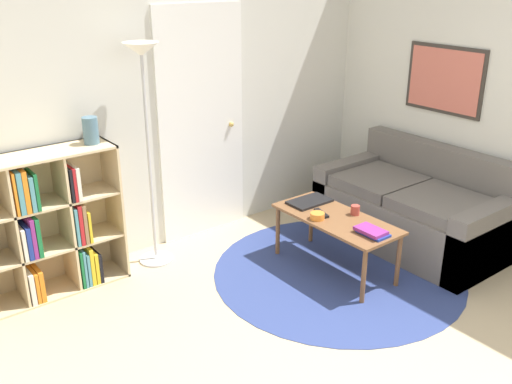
{
  "coord_description": "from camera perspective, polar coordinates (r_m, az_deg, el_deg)",
  "views": [
    {
      "loc": [
        -2.29,
        -1.36,
        2.3
      ],
      "look_at": [
        -0.07,
        1.5,
        0.85
      ],
      "focal_mm": 40.0,
      "sensor_mm": 36.0,
      "label": 1
    }
  ],
  "objects": [
    {
      "name": "wall_back",
      "position": [
        4.81,
        -8.49,
        9.47
      ],
      "size": [
        7.08,
        0.11,
        2.6
      ],
      "color": "silver",
      "rests_on": "ground_plane"
    },
    {
      "name": "laptop",
      "position": [
        4.75,
        5.38,
        -0.95
      ],
      "size": [
        0.36,
        0.22,
        0.02
      ],
      "color": "black",
      "rests_on": "coffee_table"
    },
    {
      "name": "coffee_table",
      "position": [
        4.52,
        8.01,
        -3.11
      ],
      "size": [
        0.46,
        1.04,
        0.46
      ],
      "color": "brown",
      "rests_on": "ground_plane"
    },
    {
      "name": "rug",
      "position": [
        4.66,
        8.17,
        -7.93
      ],
      "size": [
        1.98,
        1.98,
        0.01
      ],
      "color": "navy",
      "rests_on": "ground_plane"
    },
    {
      "name": "couch",
      "position": [
        5.21,
        15.72,
        -1.72
      ],
      "size": [
        0.88,
        1.59,
        0.82
      ],
      "color": "#66605B",
      "rests_on": "ground_plane"
    },
    {
      "name": "book_stack_on_table",
      "position": [
        4.26,
        11.51,
        -3.91
      ],
      "size": [
        0.16,
        0.24,
        0.04
      ],
      "color": "navy",
      "rests_on": "coffee_table"
    },
    {
      "name": "bowl",
      "position": [
        4.44,
        6.16,
        -2.4
      ],
      "size": [
        0.11,
        0.11,
        0.05
      ],
      "color": "orange",
      "rests_on": "coffee_table"
    },
    {
      "name": "floor_lamp",
      "position": [
        4.38,
        -11.14,
        9.87
      ],
      "size": [
        0.28,
        0.28,
        1.78
      ],
      "color": "#B7B7BC",
      "rests_on": "ground_plane"
    },
    {
      "name": "remote",
      "position": [
        4.54,
        6.56,
        -2.12
      ],
      "size": [
        0.09,
        0.18,
        0.02
      ],
      "color": "black",
      "rests_on": "coffee_table"
    },
    {
      "name": "wall_right",
      "position": [
        5.23,
        20.05,
        9.54
      ],
      "size": [
        0.08,
        5.72,
        2.6
      ],
      "color": "silver",
      "rests_on": "ground_plane"
    },
    {
      "name": "bookshelf",
      "position": [
        4.39,
        -21.49,
        -3.6
      ],
      "size": [
        1.17,
        0.34,
        1.08
      ],
      "color": "beige",
      "rests_on": "ground_plane"
    },
    {
      "name": "vase_on_shelf",
      "position": [
        4.32,
        -16.21,
        5.93
      ],
      "size": [
        0.11,
        0.11,
        0.2
      ],
      "color": "slate",
      "rests_on": "bookshelf"
    },
    {
      "name": "cup",
      "position": [
        4.56,
        9.89,
        -1.79
      ],
      "size": [
        0.07,
        0.07,
        0.08
      ],
      "color": "#A33D33",
      "rests_on": "coffee_table"
    }
  ]
}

